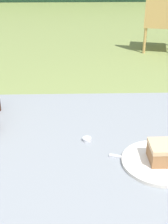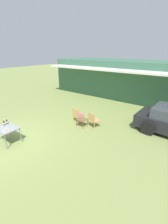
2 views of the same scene
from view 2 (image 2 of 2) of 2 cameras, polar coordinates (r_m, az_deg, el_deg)
The scene contains 11 objects.
ground_plane at distance 7.52m, azimuth -26.50°, elevation -10.16°, with size 60.00×60.00×0.00m, color olive.
cabin_building at distance 14.14m, azimuth 14.73°, elevation 12.52°, with size 11.89×5.62×2.99m.
wicker_chair_cushioned at distance 8.35m, azimuth -2.40°, elevation -0.94°, with size 0.60×0.57×0.82m.
wicker_chair_plain at distance 7.77m, azimuth 3.60°, elevation -2.76°, with size 0.62×0.59×0.82m.
garden_side_table at distance 7.87m, azimuth -0.80°, elevation -3.07°, with size 0.48×0.45×0.42m.
patio_table at distance 7.22m, azimuth -27.36°, elevation -5.86°, with size 0.94×0.73×0.70m.
cake_on_plate at distance 6.96m, azimuth -27.55°, elevation -6.13°, with size 0.21×0.21×0.06m.
cola_bottle_near at distance 7.45m, azimuth -28.18°, elevation -3.80°, with size 0.07×0.07×0.25m.
cola_bottle_far at distance 7.52m, azimuth -27.30°, elevation -3.39°, with size 0.07×0.07×0.25m.
fork at distance 7.03m, azimuth -27.69°, elevation -6.07°, with size 0.17×0.07×0.01m.
loose_bottle_cap at distance 7.19m, azimuth -27.46°, elevation -5.38°, with size 0.03×0.03×0.01m.
Camera 2 is at (6.00, -2.56, 3.74)m, focal length 24.00 mm.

